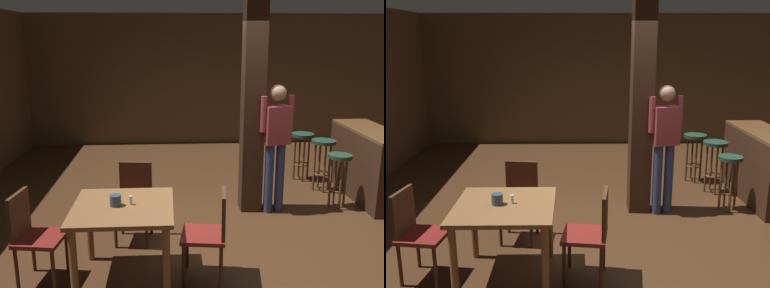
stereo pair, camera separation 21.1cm
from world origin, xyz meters
TOP-DOWN VIEW (x-y plane):
  - ground_plane at (0.00, 0.00)m, footprint 10.80×10.80m
  - wall_back at (0.00, 4.50)m, footprint 8.00×0.10m
  - pillar at (0.12, 0.63)m, footprint 0.28×0.28m
  - dining_table at (-1.43, -1.06)m, footprint 0.94×0.94m
  - chair_west at (-2.29, -1.05)m, footprint 0.47×0.47m
  - chair_east at (-0.60, -1.09)m, footprint 0.47×0.47m
  - chair_north at (-1.40, -0.19)m, footprint 0.46×0.46m
  - napkin_cup at (-1.50, -1.07)m, footprint 0.11×0.11m
  - salt_shaker at (-1.36, -1.04)m, footprint 0.03×0.03m
  - standing_person at (0.41, 0.51)m, footprint 0.47×0.27m
  - bar_counter at (1.85, 0.98)m, footprint 0.56×1.66m
  - bar_stool_near at (1.33, 0.60)m, footprint 0.32×0.32m
  - bar_stool_mid at (1.35, 1.29)m, footprint 0.36×0.36m
  - bar_stool_far at (1.20, 1.82)m, footprint 0.36×0.36m

SIDE VIEW (x-z plane):
  - ground_plane at x=0.00m, z-range 0.00..0.00m
  - chair_west at x=-2.29m, z-range 0.06..0.95m
  - chair_east at x=-0.60m, z-range 0.06..0.95m
  - chair_north at x=-1.40m, z-range 0.06..0.95m
  - bar_counter at x=1.85m, z-range 0.01..1.03m
  - bar_stool_near at x=1.33m, z-range 0.18..0.94m
  - bar_stool_far at x=1.20m, z-range 0.20..0.98m
  - bar_stool_mid at x=1.35m, z-range 0.20..1.00m
  - dining_table at x=-1.43m, z-range 0.25..1.02m
  - salt_shaker at x=-1.36m, z-range 0.77..0.85m
  - napkin_cup at x=-1.50m, z-range 0.77..0.87m
  - standing_person at x=0.41m, z-range 0.14..1.86m
  - wall_back at x=0.00m, z-range 0.00..2.80m
  - pillar at x=0.12m, z-range 0.00..2.80m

